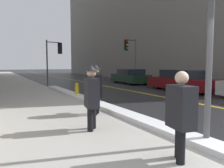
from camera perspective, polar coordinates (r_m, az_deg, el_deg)
sidewalk_slab at (r=16.69m, az=-23.46°, el=-0.90°), size 4.00×80.00×0.01m
road_centre_stripe at (r=18.21m, az=-4.31°, el=-0.05°), size 0.16×80.00×0.00m
snow_bank_curb at (r=8.82m, az=-4.10°, el=-5.04°), size 0.54×15.30×0.13m
traffic_light_near at (r=18.22m, az=-14.62°, el=7.85°), size 1.30×0.45×3.55m
traffic_light_far at (r=18.91m, az=4.74°, el=8.62°), size 1.30×0.45×3.87m
pedestrian_in_glasses at (r=3.77m, az=17.53°, el=-6.97°), size 0.37×0.53×1.51m
pedestrian_in_fedora at (r=5.32m, az=-5.36°, el=-2.85°), size 0.38×0.54×1.61m
pedestrian_trailing at (r=7.02m, az=-4.28°, el=-0.86°), size 0.38×0.73×1.63m
parked_car_maroon at (r=14.32m, az=17.73°, el=0.81°), size 2.06×4.74×1.30m
parked_car_dark_green at (r=18.97m, az=4.75°, el=1.94°), size 2.09×4.35×1.25m
fire_hydrant at (r=11.21m, az=-9.14°, el=-1.50°), size 0.20×0.20×0.70m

